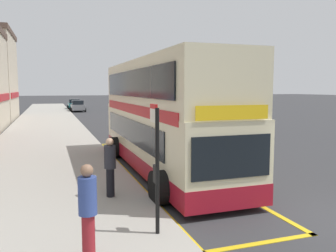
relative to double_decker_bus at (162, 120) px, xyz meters
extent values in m
plane|color=#333335|center=(2.46, 24.92, -2.07)|extent=(260.00, 260.00, 0.00)
cube|color=#A39E93|center=(-4.54, 24.92, -2.00)|extent=(6.00, 76.00, 0.14)
cube|color=beige|center=(0.01, 0.01, -0.72)|extent=(2.51, 11.28, 2.30)
cube|color=beige|center=(0.01, 0.01, 1.38)|extent=(2.49, 11.06, 1.90)
cube|color=maroon|center=(0.01, 0.01, -1.57)|extent=(2.53, 11.30, 0.60)
cube|color=#B2191E|center=(0.01, 0.01, 0.45)|extent=(2.54, 10.38, 0.36)
cube|color=black|center=(-1.27, 0.41, -0.42)|extent=(0.04, 9.03, 0.90)
cube|color=black|center=(-1.27, 0.01, 1.43)|extent=(0.04, 9.93, 1.00)
cube|color=black|center=(0.01, -5.65, -0.47)|extent=(2.21, 0.04, 1.10)
cube|color=yellow|center=(0.01, -5.65, 0.65)|extent=(2.01, 0.04, 0.36)
cylinder|color=black|center=(-1.34, -4.05, -1.57)|extent=(0.56, 1.00, 1.00)
cylinder|color=black|center=(1.35, -4.05, -1.57)|extent=(0.56, 1.00, 1.00)
cylinder|color=black|center=(-1.34, 3.11, -1.57)|extent=(0.56, 1.00, 1.00)
cylinder|color=black|center=(1.35, 3.11, -1.57)|extent=(0.56, 1.00, 1.00)
cube|color=gold|center=(-1.46, 0.10, -2.06)|extent=(0.16, 14.61, 0.01)
cube|color=gold|center=(1.29, 0.10, -2.06)|extent=(0.16, 14.61, 0.01)
cube|color=gold|center=(-0.09, -7.13, -2.06)|extent=(2.91, 0.16, 0.01)
cube|color=gold|center=(-0.09, 7.32, -2.06)|extent=(2.91, 0.16, 0.01)
cylinder|color=black|center=(-2.13, -6.21, -0.54)|extent=(0.09, 0.09, 2.76)
cube|color=silver|center=(-2.13, -5.96, 0.66)|extent=(0.05, 0.42, 0.30)
cube|color=red|center=(-2.13, -5.96, 0.86)|extent=(0.05, 0.42, 0.10)
cube|color=black|center=(-2.13, -6.11, -0.63)|extent=(0.06, 0.28, 0.40)
cube|color=#B2191E|center=(-7.70, 17.96, 0.53)|extent=(0.08, 6.53, 0.56)
cube|color=#B2191E|center=(-7.70, 27.26, 0.53)|extent=(0.08, 8.50, 0.56)
cube|color=slate|center=(-0.47, 37.88, -1.41)|extent=(1.76, 4.20, 0.72)
cube|color=black|center=(-0.47, 37.78, -0.75)|extent=(1.52, 1.90, 0.60)
cylinder|color=black|center=(-1.41, 39.19, -1.77)|extent=(0.22, 0.60, 0.60)
cylinder|color=black|center=(0.46, 39.19, -1.77)|extent=(0.22, 0.60, 0.60)
cylinder|color=black|center=(-1.41, 36.58, -1.77)|extent=(0.22, 0.60, 0.60)
cylinder|color=black|center=(0.46, 36.58, -1.77)|extent=(0.22, 0.60, 0.60)
cube|color=#196066|center=(-0.56, 43.36, -1.41)|extent=(1.76, 4.20, 0.72)
cube|color=black|center=(-0.56, 43.26, -0.75)|extent=(1.52, 1.90, 0.60)
cylinder|color=black|center=(-1.50, 44.66, -1.77)|extent=(0.22, 0.60, 0.60)
cylinder|color=black|center=(0.37, 44.66, -1.77)|extent=(0.22, 0.60, 0.60)
cylinder|color=black|center=(-1.50, 42.06, -1.77)|extent=(0.22, 0.60, 0.60)
cylinder|color=black|center=(0.37, 42.06, -1.77)|extent=(0.22, 0.60, 0.60)
cylinder|color=black|center=(-2.67, -3.26, -1.50)|extent=(0.24, 0.24, 0.85)
cylinder|color=#26262D|center=(-2.67, -3.26, -0.74)|extent=(0.34, 0.34, 0.67)
sphere|color=tan|center=(-2.67, -3.26, -0.29)|extent=(0.23, 0.23, 0.23)
cylinder|color=maroon|center=(-3.69, -6.96, -1.48)|extent=(0.24, 0.24, 0.88)
cylinder|color=#33478C|center=(-3.69, -6.96, -0.69)|extent=(0.34, 0.34, 0.70)
sphere|color=#8C664C|center=(-3.69, -6.96, -0.23)|extent=(0.24, 0.24, 0.24)
camera|label=1|loc=(-4.29, -13.23, 1.25)|focal=37.13mm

